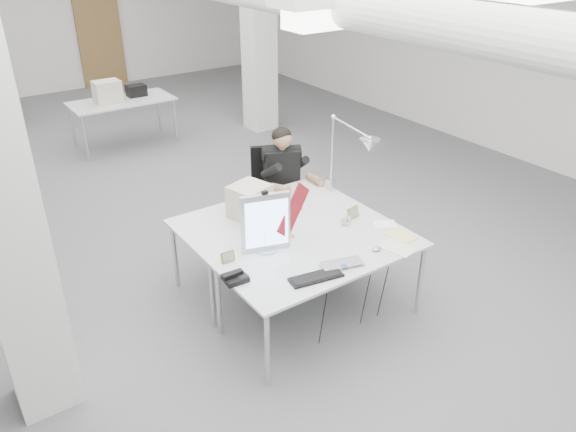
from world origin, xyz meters
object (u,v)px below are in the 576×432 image
at_px(seated_person, 283,166).
at_px(bankers_lamp, 283,222).
at_px(monitor, 265,223).
at_px(laptop, 344,267).
at_px(beige_monitor, 250,201).
at_px(architect_lamp, 348,162).
at_px(desk_phone, 235,278).
at_px(desk_main, 324,254).
at_px(office_chair, 280,194).

relative_size(seated_person, bankers_lamp, 2.86).
bearing_deg(monitor, bankers_lamp, 37.77).
bearing_deg(laptop, bankers_lamp, 116.00).
relative_size(beige_monitor, architect_lamp, 0.42).
relative_size(desk_phone, architect_lamp, 0.23).
height_order(desk_main, beige_monitor, beige_monitor).
bearing_deg(beige_monitor, architect_lamp, -29.10).
height_order(seated_person, desk_phone, seated_person).
distance_m(beige_monitor, architect_lamp, 1.07).
relative_size(office_chair, architect_lamp, 1.33).
xyz_separation_m(laptop, architect_lamp, (0.87, 1.02, 0.39)).
distance_m(desk_main, architect_lamp, 1.19).
distance_m(desk_main, desk_phone, 0.84).
bearing_deg(seated_person, beige_monitor, -120.47).
bearing_deg(architect_lamp, monitor, 175.79).
bearing_deg(monitor, laptop, -42.56).
distance_m(desk_main, monitor, 0.58).
relative_size(office_chair, beige_monitor, 3.15).
xyz_separation_m(seated_person, beige_monitor, (-0.77, -0.56, 0.02)).
distance_m(seated_person, laptop, 1.91).
height_order(office_chair, monitor, monitor).
xyz_separation_m(office_chair, monitor, (-0.98, -1.23, 0.49)).
height_order(laptop, desk_phone, desk_phone).
distance_m(laptop, architect_lamp, 1.39).
bearing_deg(desk_phone, laptop, -20.28).
relative_size(laptop, beige_monitor, 1.05).
height_order(laptop, beige_monitor, beige_monitor).
height_order(monitor, beige_monitor, monitor).
height_order(beige_monitor, architect_lamp, architect_lamp).
bearing_deg(monitor, desk_phone, -133.64).
bearing_deg(architect_lamp, beige_monitor, 145.63).
bearing_deg(desk_main, bankers_lamp, 107.66).
bearing_deg(beige_monitor, monitor, -125.78).
distance_m(desk_main, seated_person, 1.63).
relative_size(office_chair, bankers_lamp, 3.44).
height_order(office_chair, laptop, office_chair).
distance_m(seated_person, desk_phone, 2.04).
bearing_deg(bankers_lamp, seated_person, 71.37).
bearing_deg(desk_phone, office_chair, 49.53).
bearing_deg(desk_phone, seated_person, 48.55).
bearing_deg(desk_phone, desk_main, -1.01).
xyz_separation_m(seated_person, laptop, (-0.61, -1.80, -0.13)).
relative_size(office_chair, desk_phone, 5.85).
relative_size(desk_main, desk_phone, 9.84).
bearing_deg(architect_lamp, desk_main, -161.70).
bearing_deg(bankers_lamp, desk_main, -57.01).
height_order(office_chair, beige_monitor, beige_monitor).
height_order(desk_main, monitor, monitor).
xyz_separation_m(desk_main, seated_person, (0.60, 1.51, 0.16)).
bearing_deg(desk_main, seated_person, 68.35).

